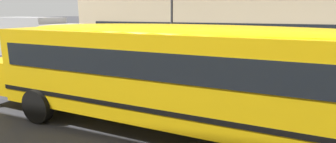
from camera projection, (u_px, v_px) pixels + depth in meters
name	position (u px, v px, depth m)	size (l,w,h in m)	color
ground_plane	(272.00, 117.00, 8.19)	(400.00, 400.00, 0.00)	#38383D
sidewalk_far	(279.00, 71.00, 14.76)	(120.00, 3.00, 0.01)	gray
lane_centreline	(272.00, 117.00, 8.19)	(110.00, 0.16, 0.01)	silver
school_bus	(179.00, 69.00, 6.96)	(12.63, 3.22, 2.81)	yellow
box_truck	(40.00, 38.00, 17.38)	(6.07, 2.52, 2.82)	silver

